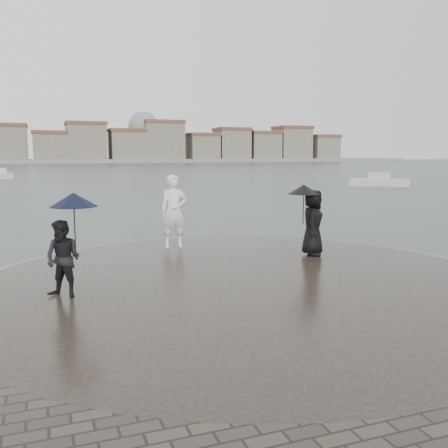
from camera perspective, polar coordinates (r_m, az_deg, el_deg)
name	(u,v)px	position (r m, az deg, el deg)	size (l,w,h in m)	color
ground	(330,355)	(8.32, 12.05, -14.41)	(400.00, 400.00, 0.00)	#2B3835
kerb_ring	(244,289)	(11.20, 2.35, -7.43)	(12.50, 12.50, 0.32)	gray
quay_tip	(244,288)	(11.20, 2.35, -7.33)	(11.90, 11.90, 0.36)	#2D261E
statue	(174,211)	(14.94, -5.76, 1.48)	(0.79, 0.52, 2.17)	white
visitor_left	(66,242)	(10.17, -17.61, -1.99)	(1.19, 1.03, 2.04)	black
visitor_right	(311,216)	(13.88, 9.92, 0.86)	(1.20, 1.08, 1.95)	black
far_skyline	(28,145)	(167.18, -21.47, 8.39)	(260.00, 20.00, 37.00)	gray
boats	(164,178)	(55.96, -6.89, 5.20)	(39.73, 34.12, 1.50)	beige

